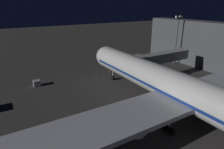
# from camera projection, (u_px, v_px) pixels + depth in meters

# --- Properties ---
(ground_plane) EXTENTS (320.00, 320.00, 0.00)m
(ground_plane) POSITION_uv_depth(u_px,v_px,m) (158.00, 107.00, 37.68)
(ground_plane) COLOR #383533
(airliner_at_gate) EXTENTS (58.19, 63.08, 19.77)m
(airliner_at_gate) POSITION_uv_depth(u_px,v_px,m) (196.00, 97.00, 29.66)
(airliner_at_gate) COLOR silver
(airliner_at_gate) RESTS_ON ground_plane
(jet_bridge) EXTENTS (18.81, 3.40, 7.19)m
(jet_bridge) POSITION_uv_depth(u_px,v_px,m) (157.00, 59.00, 50.27)
(jet_bridge) COLOR #9E9E99
(jet_bridge) RESTS_ON ground_plane
(apron_floodlight_mast) EXTENTS (2.90, 0.50, 15.65)m
(apron_floodlight_mast) POSITION_uv_depth(u_px,v_px,m) (177.00, 36.00, 62.19)
(apron_floodlight_mast) COLOR #59595E
(apron_floodlight_mast) RESTS_ON ground_plane
(baggage_container_near_belt) EXTENTS (1.64, 1.58, 1.41)m
(baggage_container_near_belt) POSITION_uv_depth(u_px,v_px,m) (37.00, 83.00, 47.43)
(baggage_container_near_belt) COLOR #B7BABF
(baggage_container_near_belt) RESTS_ON ground_plane
(traffic_cone_nose_port) EXTENTS (0.36, 0.36, 0.55)m
(traffic_cone_nose_port) POSITION_uv_depth(u_px,v_px,m) (110.00, 72.00, 56.81)
(traffic_cone_nose_port) COLOR orange
(traffic_cone_nose_port) RESTS_ON ground_plane
(traffic_cone_nose_starboard) EXTENTS (0.36, 0.36, 0.55)m
(traffic_cone_nose_starboard) POSITION_uv_depth(u_px,v_px,m) (96.00, 74.00, 54.68)
(traffic_cone_nose_starboard) COLOR orange
(traffic_cone_nose_starboard) RESTS_ON ground_plane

